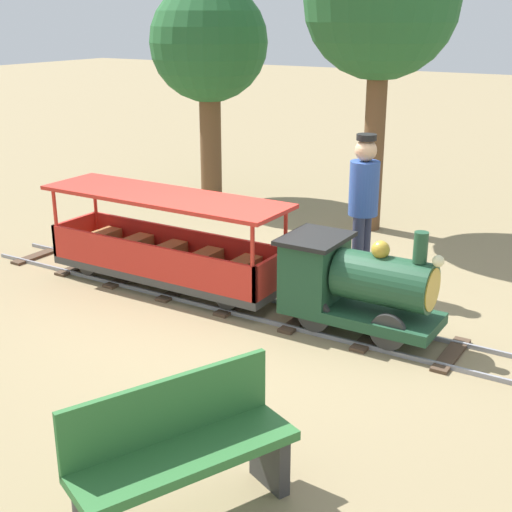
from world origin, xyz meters
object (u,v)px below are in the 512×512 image
Objects in this scene: locomotive at (353,282)px; conductor_person at (363,200)px; passenger_car at (166,250)px; oak_tree_near at (209,45)px; park_bench at (181,452)px; oak_tree_distant at (381,4)px.

locomotive is 1.22m from conductor_person.
passenger_car is at bearing -90.00° from locomotive.
passenger_car is at bearing -58.55° from conductor_person.
locomotive is at bearing 20.05° from conductor_person.
passenger_car is 2.09m from conductor_person.
conductor_person is 0.50× the size of oak_tree_near.
park_bench is at bearing 4.20° from locomotive.
conductor_person reaches higher than locomotive.
oak_tree_distant reaches higher than conductor_person.
park_bench is 0.42× the size of oak_tree_near.
oak_tree_near reaches higher than locomotive.
passenger_car is at bearing -16.79° from oak_tree_distant.
oak_tree_distant reaches higher than park_bench.
conductor_person is 4.56m from oak_tree_near.
locomotive is at bearing -175.80° from park_bench.
oak_tree_distant reaches higher than oak_tree_near.
conductor_person reaches higher than park_bench.
oak_tree_distant is (-3.16, -1.16, 2.37)m from locomotive.
conductor_person is at bearing 121.45° from passenger_car.
oak_tree_distant is at bearing 83.04° from oak_tree_near.
oak_tree_distant is (0.35, 2.83, 0.56)m from oak_tree_near.
oak_tree_near is at bearing -151.86° from passenger_car.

